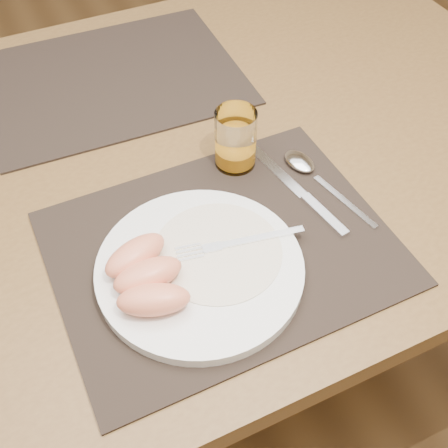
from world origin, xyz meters
The scene contains 11 objects.
ground centered at (0.00, 0.00, 0.00)m, with size 5.00×5.00×0.00m, color brown.
table centered at (0.00, 0.00, 0.67)m, with size 1.40×0.90×0.75m.
placemat_near centered at (0.00, -0.22, 0.75)m, with size 0.45×0.35×0.00m, color black.
placemat_far centered at (-0.02, 0.22, 0.75)m, with size 0.45×0.35×0.00m, color black.
plate centered at (-0.05, -0.25, 0.76)m, with size 0.27×0.27×0.02m, color white.
plate_dressing centered at (-0.02, -0.24, 0.77)m, with size 0.17×0.17×0.00m.
fork centered at (0.00, -0.23, 0.77)m, with size 0.17×0.05×0.00m.
knife centered at (0.15, -0.19, 0.76)m, with size 0.05×0.22×0.01m.
spoon centered at (0.18, -0.14, 0.76)m, with size 0.06×0.19×0.01m.
juice_glass centered at (0.09, -0.08, 0.80)m, with size 0.06×0.06×0.09m.
grapefruit_wedges centered at (-0.12, -0.25, 0.79)m, with size 0.10×0.14×0.04m.
Camera 1 is at (-0.20, -0.65, 1.35)m, focal length 45.00 mm.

